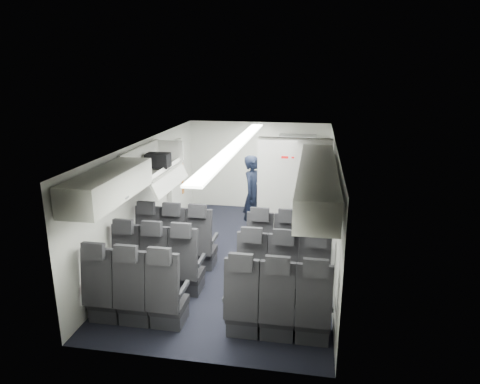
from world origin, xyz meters
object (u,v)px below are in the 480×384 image
(seat_row_front, at_px, (231,248))
(seat_row_rear, at_px, (204,303))
(seat_row_mid, at_px, (219,272))
(carry_on_bag, at_px, (158,160))
(flight_attendant, at_px, (253,195))
(boarding_door, at_px, (176,183))
(galley_unit, at_px, (296,175))

(seat_row_front, height_order, seat_row_rear, same)
(seat_row_mid, distance_m, carry_on_bag, 2.34)
(seat_row_mid, distance_m, flight_attendant, 2.79)
(seat_row_front, xyz_separation_m, flight_attendant, (0.13, 1.85, 0.43))
(seat_row_rear, bearing_deg, boarding_door, 112.87)
(seat_row_front, height_order, carry_on_bag, carry_on_bag)
(seat_row_front, bearing_deg, boarding_door, 128.16)
(seat_row_front, relative_size, flight_attendant, 1.99)
(seat_row_rear, relative_size, galley_unit, 1.75)
(seat_row_front, relative_size, boarding_door, 1.79)
(flight_attendant, bearing_deg, carry_on_bag, 154.23)
(seat_row_rear, xyz_separation_m, flight_attendant, (0.13, 3.65, 0.43))
(seat_row_front, height_order, galley_unit, galley_unit)
(seat_row_rear, bearing_deg, carry_on_bag, 122.37)
(flight_attendant, relative_size, carry_on_bag, 4.08)
(seat_row_front, distance_m, seat_row_mid, 0.90)
(flight_attendant, xyz_separation_m, carry_on_bag, (-1.50, -1.49, 0.99))
(seat_row_rear, bearing_deg, seat_row_front, 90.00)
(seat_row_front, distance_m, flight_attendant, 1.90)
(seat_row_front, height_order, flight_attendant, flight_attendant)
(seat_row_mid, bearing_deg, seat_row_rear, -90.00)
(seat_row_front, xyz_separation_m, carry_on_bag, (-1.37, 0.36, 1.43))
(seat_row_mid, bearing_deg, carry_on_bag, 137.37)
(boarding_door, relative_size, flight_attendant, 1.11)
(seat_row_rear, relative_size, flight_attendant, 1.99)
(galley_unit, bearing_deg, carry_on_bag, -128.71)
(boarding_door, bearing_deg, carry_on_bag, -81.11)
(seat_row_front, xyz_separation_m, seat_row_mid, (0.00, -0.90, 0.00))
(seat_row_front, distance_m, boarding_door, 2.71)
(seat_row_mid, relative_size, seat_row_rear, 1.00)
(flight_attendant, distance_m, carry_on_bag, 2.33)
(galley_unit, bearing_deg, boarding_door, -155.72)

